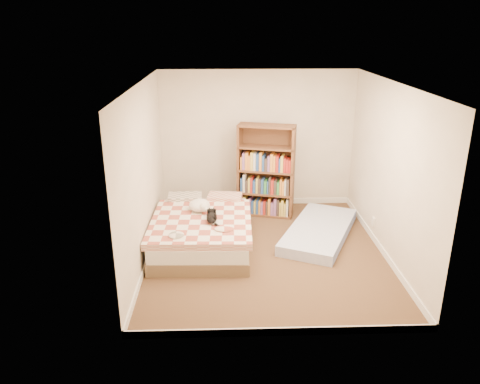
{
  "coord_description": "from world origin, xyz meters",
  "views": [
    {
      "loc": [
        -0.61,
        -6.3,
        3.27
      ],
      "look_at": [
        -0.38,
        0.3,
        0.86
      ],
      "focal_mm": 35.0,
      "sensor_mm": 36.0,
      "label": 1
    }
  ],
  "objects_px": {
    "bed": "(202,229)",
    "bookshelf": "(265,183)",
    "black_cat": "(212,217)",
    "white_dog": "(200,205)",
    "floor_mattress": "(319,231)"
  },
  "relations": [
    {
      "from": "bookshelf",
      "to": "white_dog",
      "type": "relative_size",
      "value": 3.74
    },
    {
      "from": "floor_mattress",
      "to": "white_dog",
      "type": "relative_size",
      "value": 4.35
    },
    {
      "from": "black_cat",
      "to": "white_dog",
      "type": "height_order",
      "value": "white_dog"
    },
    {
      "from": "black_cat",
      "to": "white_dog",
      "type": "distance_m",
      "value": 0.44
    },
    {
      "from": "bookshelf",
      "to": "white_dog",
      "type": "bearing_deg",
      "value": -122.92
    },
    {
      "from": "bookshelf",
      "to": "black_cat",
      "type": "bearing_deg",
      "value": -108.46
    },
    {
      "from": "bookshelf",
      "to": "black_cat",
      "type": "distance_m",
      "value": 1.68
    },
    {
      "from": "floor_mattress",
      "to": "black_cat",
      "type": "height_order",
      "value": "black_cat"
    },
    {
      "from": "bed",
      "to": "bookshelf",
      "type": "relative_size",
      "value": 1.26
    },
    {
      "from": "floor_mattress",
      "to": "white_dog",
      "type": "bearing_deg",
      "value": -153.73
    },
    {
      "from": "bookshelf",
      "to": "white_dog",
      "type": "xyz_separation_m",
      "value": [
        -1.11,
        -1.02,
        -0.01
      ]
    },
    {
      "from": "bed",
      "to": "white_dog",
      "type": "bearing_deg",
      "value": 102.79
    },
    {
      "from": "bed",
      "to": "white_dog",
      "type": "relative_size",
      "value": 4.72
    },
    {
      "from": "white_dog",
      "to": "floor_mattress",
      "type": "bearing_deg",
      "value": 15.45
    },
    {
      "from": "bookshelf",
      "to": "black_cat",
      "type": "xyz_separation_m",
      "value": [
        -0.92,
        -1.41,
        -0.04
      ]
    }
  ]
}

